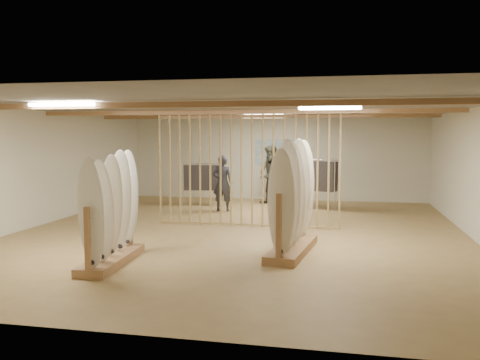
% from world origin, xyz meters
% --- Properties ---
extents(floor, '(12.00, 12.00, 0.00)m').
position_xyz_m(floor, '(0.00, 0.00, 0.00)').
color(floor, tan).
rests_on(floor, ground).
extents(ceiling, '(12.00, 12.00, 0.00)m').
position_xyz_m(ceiling, '(0.00, 0.00, 2.80)').
color(ceiling, gray).
rests_on(ceiling, ground).
extents(wall_back, '(12.00, 0.00, 12.00)m').
position_xyz_m(wall_back, '(0.00, 6.00, 1.40)').
color(wall_back, silver).
rests_on(wall_back, ground).
extents(wall_front, '(12.00, 0.00, 12.00)m').
position_xyz_m(wall_front, '(0.00, -6.00, 1.40)').
color(wall_front, silver).
rests_on(wall_front, ground).
extents(wall_left, '(0.00, 12.00, 12.00)m').
position_xyz_m(wall_left, '(-5.00, 0.00, 1.40)').
color(wall_left, silver).
rests_on(wall_left, ground).
extents(wall_right, '(0.00, 12.00, 12.00)m').
position_xyz_m(wall_right, '(5.00, 0.00, 1.40)').
color(wall_right, silver).
rests_on(wall_right, ground).
extents(ceiling_slats, '(9.50, 6.12, 0.10)m').
position_xyz_m(ceiling_slats, '(0.00, 0.00, 2.72)').
color(ceiling_slats, '#9C7047').
rests_on(ceiling_slats, ground).
extents(light_panels, '(1.20, 0.35, 0.06)m').
position_xyz_m(light_panels, '(0.00, 0.00, 2.74)').
color(light_panels, white).
rests_on(light_panels, ground).
extents(bamboo_partition, '(4.45, 0.05, 2.78)m').
position_xyz_m(bamboo_partition, '(0.00, 0.80, 1.40)').
color(bamboo_partition, '#A78A51').
rests_on(bamboo_partition, ground).
extents(poster, '(1.40, 0.03, 0.90)m').
position_xyz_m(poster, '(0.00, 5.98, 1.60)').
color(poster, '#366FBD').
rests_on(poster, ground).
extents(rack_left, '(0.64, 1.99, 1.87)m').
position_xyz_m(rack_left, '(-1.61, -3.15, 0.64)').
color(rack_left, '#9C7047').
rests_on(rack_left, floor).
extents(rack_right, '(0.83, 2.23, 2.07)m').
position_xyz_m(rack_right, '(1.36, -1.75, 0.71)').
color(rack_right, '#9C7047').
rests_on(rack_right, floor).
extents(clothing_rack_a, '(1.25, 0.53, 1.36)m').
position_xyz_m(clothing_rack_a, '(-1.99, 3.98, 0.88)').
color(clothing_rack_a, silver).
rests_on(clothing_rack_a, floor).
extents(clothing_rack_b, '(1.37, 0.81, 1.53)m').
position_xyz_m(clothing_rack_b, '(1.43, 3.96, 1.00)').
color(clothing_rack_b, silver).
rests_on(clothing_rack_b, floor).
extents(shopper_a, '(0.69, 0.48, 1.85)m').
position_xyz_m(shopper_a, '(-1.15, 3.06, 0.92)').
color(shopper_a, '#292A31').
rests_on(shopper_a, floor).
extents(shopper_b, '(1.28, 1.19, 2.12)m').
position_xyz_m(shopper_b, '(0.07, 4.61, 1.06)').
color(shopper_b, '#343228').
rests_on(shopper_b, floor).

